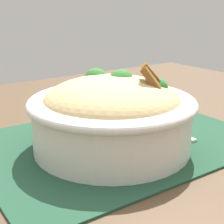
% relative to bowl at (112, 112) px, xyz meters
% --- Properties ---
extents(table, '(1.06, 0.93, 0.70)m').
position_rel_bowl_xyz_m(table, '(0.05, 0.01, -0.12)').
color(table, '#4C3826').
rests_on(table, ground_plane).
extents(placemat, '(0.39, 0.29, 0.00)m').
position_rel_bowl_xyz_m(placemat, '(0.02, 0.02, -0.05)').
color(placemat, '#1E422D').
rests_on(placemat, table).
extents(bowl, '(0.25, 0.25, 0.11)m').
position_rel_bowl_xyz_m(bowl, '(0.00, 0.00, 0.00)').
color(bowl, silver).
rests_on(bowl, placemat).
extents(fork, '(0.02, 0.14, 0.00)m').
position_rel_bowl_xyz_m(fork, '(0.11, 0.02, -0.05)').
color(fork, '#BBBBBB').
rests_on(fork, placemat).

